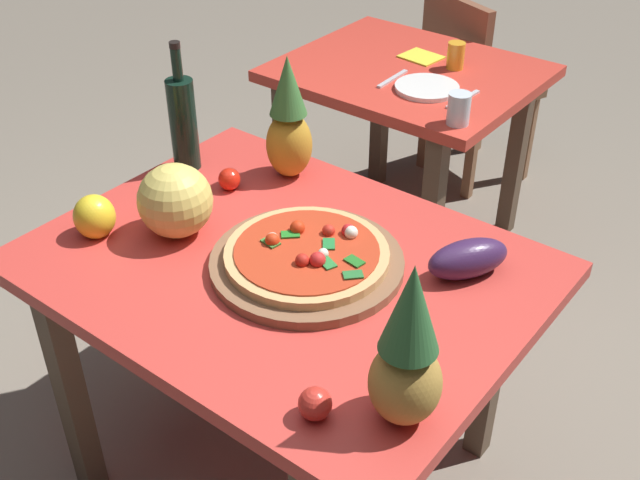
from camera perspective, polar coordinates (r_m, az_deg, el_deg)
The scene contains 20 objects.
ground_plane at distance 2.35m, azimuth -2.20°, elevation -16.24°, with size 10.00×10.00×0.00m, color gray.
display_table at distance 1.90m, azimuth -2.63°, elevation -3.82°, with size 1.16×0.89×0.74m.
background_table at distance 2.94m, azimuth 6.38°, elevation 10.23°, with size 0.89×0.75×0.74m.
dining_chair at distance 3.51m, azimuth 10.94°, elevation 11.55°, with size 0.52×0.52×0.85m.
pizza_board at distance 1.81m, azimuth -0.97°, elevation -1.69°, with size 0.45×0.45×0.03m, color brown.
pizza at distance 1.80m, azimuth -0.94°, elevation -0.97°, with size 0.38×0.38×0.05m.
wine_bottle at distance 2.19m, azimuth -10.02°, elevation 8.55°, with size 0.08×0.08×0.37m.
pineapple_left at distance 1.37m, azimuth 6.44°, elevation -8.30°, with size 0.13×0.13×0.35m.
pineapple_right at distance 2.11m, azimuth -2.31°, elevation 8.51°, with size 0.13×0.13×0.35m.
melon at distance 1.92m, azimuth -10.58°, elevation 2.85°, with size 0.18×0.18×0.18m, color #E0CA61.
bell_pepper at distance 1.98m, azimuth -16.22°, elevation 1.66°, with size 0.10×0.10×0.11m, color yellow.
eggplant at distance 1.80m, azimuth 10.81°, elevation -1.35°, with size 0.20×0.09×0.09m, color #3C224B.
tomato_beside_pepper at distance 2.11m, azimuth -6.67°, elevation 4.46°, with size 0.06×0.06×0.06m, color red.
tomato_near_board at distance 1.45m, azimuth -0.36°, elevation -11.93°, with size 0.06×0.06×0.06m, color red.
drinking_glass_juice at distance 2.90m, azimuth 9.94°, elevation 13.19°, with size 0.06×0.06×0.10m, color orange.
drinking_glass_water at distance 2.48m, azimuth 10.16°, elevation 9.46°, with size 0.07×0.07×0.10m, color silver.
dinner_plate at distance 2.72m, azimuth 7.85°, elevation 11.02°, with size 0.22×0.22×0.02m, color white.
fork_utensil at distance 2.79m, azimuth 5.34°, elevation 11.70°, with size 0.02×0.18×0.01m, color silver.
knife_utensil at distance 2.66m, azimuth 10.45°, elevation 10.12°, with size 0.02×0.18×0.01m, color silver.
napkin_folded at distance 2.99m, azimuth 7.43°, elevation 13.19°, with size 0.14×0.12×0.01m, color yellow.
Camera 1 is at (0.98, -1.12, 1.83)m, focal length 43.60 mm.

